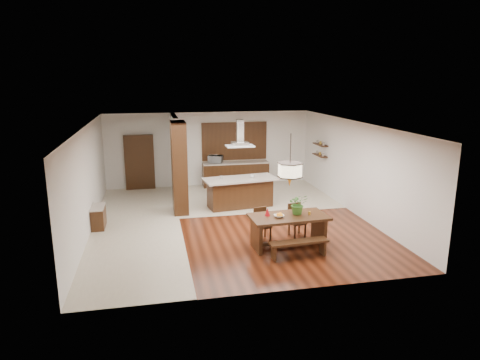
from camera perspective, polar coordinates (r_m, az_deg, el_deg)
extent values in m
plane|color=#39160A|center=(12.96, -1.30, -5.44)|extent=(9.00, 9.00, 0.00)
cube|color=white|center=(12.33, -1.38, 7.41)|extent=(8.00, 9.00, 0.04)
cube|color=silver|center=(16.93, -4.12, 4.12)|extent=(8.00, 0.04, 2.90)
cube|color=silver|center=(8.35, 4.33, -5.88)|extent=(8.00, 0.04, 2.90)
cube|color=silver|center=(12.50, -19.68, -0.06)|extent=(0.04, 9.00, 2.90)
cube|color=silver|center=(13.84, 15.17, 1.54)|extent=(0.04, 9.00, 2.90)
cube|color=beige|center=(12.78, -13.58, -6.09)|extent=(2.50, 9.00, 0.01)
cube|color=beige|center=(15.55, 1.54, -2.17)|extent=(5.50, 4.00, 0.01)
cube|color=#3F230F|center=(12.33, -1.38, 7.34)|extent=(8.00, 9.00, 0.02)
cube|color=black|center=(13.57, -8.10, 1.64)|extent=(0.45, 1.00, 2.90)
cube|color=silver|center=(15.62, -8.62, 3.20)|extent=(0.18, 2.40, 2.90)
cube|color=black|center=(12.96, -18.34, -4.69)|extent=(0.37, 0.88, 0.63)
cube|color=black|center=(16.76, -13.24, 2.30)|extent=(1.10, 0.20, 2.10)
cube|color=black|center=(16.99, -0.59, 0.75)|extent=(2.60, 0.60, 0.90)
cube|color=#B9AFA2|center=(16.89, -0.59, 2.32)|extent=(2.60, 0.62, 0.05)
cube|color=#8F5E2B|center=(17.01, -0.77, 5.22)|extent=(2.60, 0.08, 1.50)
cube|color=black|center=(16.12, 10.61, 3.26)|extent=(0.26, 0.90, 0.04)
cube|color=black|center=(16.05, 10.67, 4.66)|extent=(0.26, 0.90, 0.04)
cube|color=black|center=(10.90, 6.50, -4.91)|extent=(2.01, 1.08, 0.07)
cube|color=black|center=(10.78, 2.19, -7.36)|extent=(0.13, 0.79, 0.75)
cube|color=black|center=(11.36, 10.47, -6.47)|extent=(0.13, 0.79, 0.75)
imported|color=#376B23|center=(10.97, 7.75, -3.19)|extent=(0.54, 0.48, 0.53)
imported|color=#B9B0A2|center=(10.75, 5.23, -4.80)|extent=(0.26, 0.26, 0.06)
cone|color=#A90C13|center=(10.81, 3.68, -4.24)|extent=(0.17, 0.17, 0.21)
cylinder|color=gold|center=(11.02, 9.25, -4.37)|extent=(0.08, 0.08, 0.09)
cube|color=black|center=(14.20, -0.01, -1.76)|extent=(2.16, 1.05, 0.93)
cube|color=#B9AFA2|center=(14.03, 0.03, 0.12)|extent=(2.50, 1.35, 0.05)
imported|color=silver|center=(14.07, 1.62, 0.49)|extent=(0.14, 0.14, 0.10)
imported|color=#B8BCC0|center=(16.74, -3.30, 2.79)|extent=(0.63, 0.55, 0.29)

